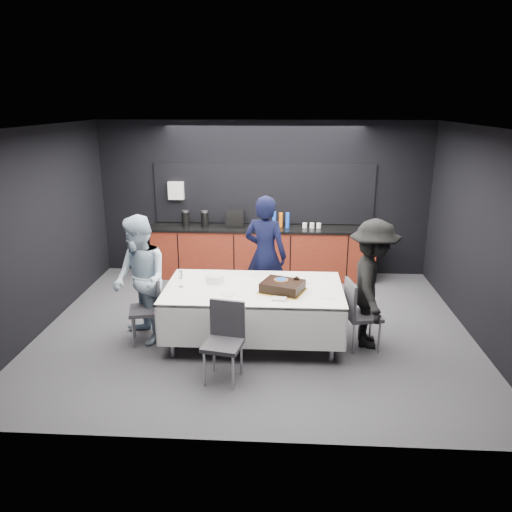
{
  "coord_description": "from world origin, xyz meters",
  "views": [
    {
      "loc": [
        0.39,
        -6.51,
        3.11
      ],
      "look_at": [
        0.0,
        0.1,
        1.05
      ],
      "focal_mm": 35.0,
      "sensor_mm": 36.0,
      "label": 1
    }
  ],
  "objects_px": {
    "plate_stack": "(215,278)",
    "chair_right": "(358,310)",
    "party_table": "(254,297)",
    "person_left": "(140,280)",
    "chair_near": "(225,335)",
    "chair_left": "(151,304)",
    "person_center": "(265,255)",
    "champagne_flute": "(180,276)",
    "cake_assembly": "(283,286)",
    "person_right": "(372,284)"
  },
  "relations": [
    {
      "from": "plate_stack",
      "to": "chair_right",
      "type": "xyz_separation_m",
      "value": [
        1.88,
        -0.27,
        -0.3
      ]
    },
    {
      "from": "party_table",
      "to": "person_left",
      "type": "distance_m",
      "value": 1.51
    },
    {
      "from": "party_table",
      "to": "chair_near",
      "type": "relative_size",
      "value": 2.51
    },
    {
      "from": "chair_left",
      "to": "person_center",
      "type": "height_order",
      "value": "person_center"
    },
    {
      "from": "champagne_flute",
      "to": "person_left",
      "type": "relative_size",
      "value": 0.13
    },
    {
      "from": "chair_near",
      "to": "person_center",
      "type": "height_order",
      "value": "person_center"
    },
    {
      "from": "plate_stack",
      "to": "person_left",
      "type": "xyz_separation_m",
      "value": [
        -0.97,
        -0.21,
        0.03
      ]
    },
    {
      "from": "champagne_flute",
      "to": "cake_assembly",
      "type": "bearing_deg",
      "value": -3.37
    },
    {
      "from": "cake_assembly",
      "to": "plate_stack",
      "type": "height_order",
      "value": "cake_assembly"
    },
    {
      "from": "chair_right",
      "to": "person_center",
      "type": "height_order",
      "value": "person_center"
    },
    {
      "from": "chair_right",
      "to": "chair_near",
      "type": "distance_m",
      "value": 1.83
    },
    {
      "from": "cake_assembly",
      "to": "chair_left",
      "type": "bearing_deg",
      "value": 177.92
    },
    {
      "from": "chair_left",
      "to": "chair_near",
      "type": "relative_size",
      "value": 1.0
    },
    {
      "from": "cake_assembly",
      "to": "person_left",
      "type": "distance_m",
      "value": 1.88
    },
    {
      "from": "champagne_flute",
      "to": "chair_right",
      "type": "relative_size",
      "value": 0.24
    },
    {
      "from": "plate_stack",
      "to": "cake_assembly",
      "type": "bearing_deg",
      "value": -17.96
    },
    {
      "from": "cake_assembly",
      "to": "person_center",
      "type": "bearing_deg",
      "value": 103.23
    },
    {
      "from": "person_center",
      "to": "person_left",
      "type": "height_order",
      "value": "person_center"
    },
    {
      "from": "plate_stack",
      "to": "champagne_flute",
      "type": "height_order",
      "value": "champagne_flute"
    },
    {
      "from": "chair_left",
      "to": "chair_near",
      "type": "distance_m",
      "value": 1.39
    },
    {
      "from": "champagne_flute",
      "to": "plate_stack",
      "type": "bearing_deg",
      "value": 26.89
    },
    {
      "from": "person_left",
      "to": "party_table",
      "type": "bearing_deg",
      "value": 55.45
    },
    {
      "from": "party_table",
      "to": "person_right",
      "type": "bearing_deg",
      "value": 0.26
    },
    {
      "from": "cake_assembly",
      "to": "person_center",
      "type": "distance_m",
      "value": 1.17
    },
    {
      "from": "chair_right",
      "to": "chair_left",
      "type": "bearing_deg",
      "value": 179.18
    },
    {
      "from": "cake_assembly",
      "to": "chair_near",
      "type": "height_order",
      "value": "cake_assembly"
    },
    {
      "from": "person_center",
      "to": "plate_stack",
      "type": "bearing_deg",
      "value": 72.06
    },
    {
      "from": "person_center",
      "to": "person_left",
      "type": "xyz_separation_m",
      "value": [
        -1.61,
        -1.06,
        -0.05
      ]
    },
    {
      "from": "chair_right",
      "to": "person_center",
      "type": "bearing_deg",
      "value": 138.06
    },
    {
      "from": "party_table",
      "to": "chair_right",
      "type": "xyz_separation_m",
      "value": [
        1.35,
        -0.11,
        -0.11
      ]
    },
    {
      "from": "chair_left",
      "to": "person_left",
      "type": "xyz_separation_m",
      "value": [
        -0.14,
        0.02,
        0.32
      ]
    },
    {
      "from": "chair_right",
      "to": "chair_near",
      "type": "bearing_deg",
      "value": -153.16
    },
    {
      "from": "cake_assembly",
      "to": "chair_left",
      "type": "relative_size",
      "value": 0.71
    },
    {
      "from": "champagne_flute",
      "to": "person_left",
      "type": "bearing_deg",
      "value": 179.55
    },
    {
      "from": "person_center",
      "to": "person_left",
      "type": "distance_m",
      "value": 1.93
    },
    {
      "from": "chair_near",
      "to": "person_right",
      "type": "distance_m",
      "value": 2.07
    },
    {
      "from": "chair_left",
      "to": "person_right",
      "type": "relative_size",
      "value": 0.54
    },
    {
      "from": "chair_left",
      "to": "chair_right",
      "type": "xyz_separation_m",
      "value": [
        2.72,
        -0.04,
        0.0
      ]
    },
    {
      "from": "person_right",
      "to": "cake_assembly",
      "type": "bearing_deg",
      "value": 102.19
    },
    {
      "from": "party_table",
      "to": "champagne_flute",
      "type": "relative_size",
      "value": 10.36
    },
    {
      "from": "party_table",
      "to": "person_center",
      "type": "distance_m",
      "value": 1.05
    },
    {
      "from": "person_center",
      "to": "party_table",
      "type": "bearing_deg",
      "value": 102.9
    },
    {
      "from": "cake_assembly",
      "to": "champagne_flute",
      "type": "distance_m",
      "value": 1.34
    },
    {
      "from": "champagne_flute",
      "to": "chair_right",
      "type": "height_order",
      "value": "champagne_flute"
    },
    {
      "from": "party_table",
      "to": "cake_assembly",
      "type": "distance_m",
      "value": 0.45
    },
    {
      "from": "cake_assembly",
      "to": "chair_near",
      "type": "bearing_deg",
      "value": -129.26
    },
    {
      "from": "plate_stack",
      "to": "chair_near",
      "type": "relative_size",
      "value": 0.26
    },
    {
      "from": "chair_left",
      "to": "party_table",
      "type": "bearing_deg",
      "value": 3.02
    },
    {
      "from": "plate_stack",
      "to": "chair_right",
      "type": "relative_size",
      "value": 0.26
    },
    {
      "from": "person_left",
      "to": "person_right",
      "type": "relative_size",
      "value": 1.01
    }
  ]
}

